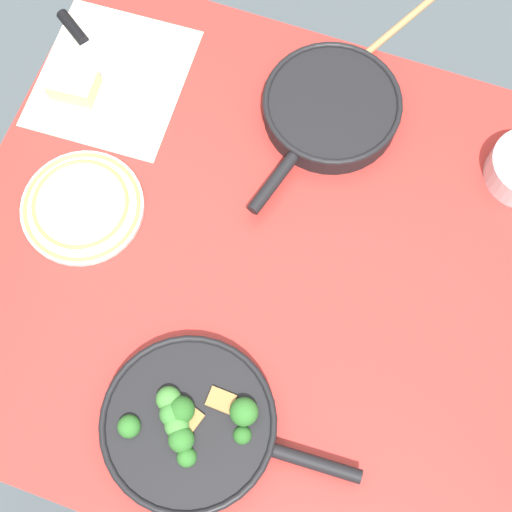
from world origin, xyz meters
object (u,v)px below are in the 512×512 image
Objects in this scene: wooden_spoon at (364,55)px; cheese_block at (74,85)px; dinner_plate_stack at (82,206)px; skillet_broccoli at (191,424)px; grater_knife at (88,47)px; skillet_eggs at (331,108)px.

wooden_spoon is 0.59m from cheese_block.
dinner_plate_stack reaches higher than wooden_spoon.
skillet_broccoli is at bearing -41.98° from dinner_plate_stack.
grater_knife reaches higher than wooden_spoon.
dinner_plate_stack is at bearing -62.86° from cheese_block.
skillet_eggs reaches higher than grater_knife.
skillet_eggs is (0.04, 0.65, -0.00)m from skillet_broccoli.
dinner_plate_stack is at bearing -32.22° from skillet_eggs.
skillet_broccoli is 1.18× the size of wooden_spoon.
skillet_broccoli reaches higher than cheese_block.
cheese_block is 0.26m from dinner_plate_stack.
skillet_broccoli is 4.73× the size of cheese_block.
skillet_broccoli is at bearing -19.50° from grater_knife.
skillet_broccoli is 1.12× the size of skillet_eggs.
skillet_eggs is at bearing 42.44° from dinner_plate_stack.
wooden_spoon is 1.53× the size of grater_knife.
cheese_block is at bearing -46.76° from grater_knife.
dinner_plate_stack is (-0.38, -0.35, -0.01)m from skillet_eggs.
skillet_eggs is 0.16m from wooden_spoon.
dinner_plate_stack is at bearing -11.65° from wooden_spoon.
cheese_block is (-0.50, -0.12, -0.01)m from skillet_eggs.
wooden_spoon is at bearing 27.25° from cheese_block.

